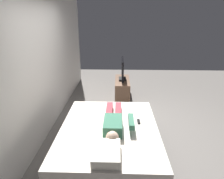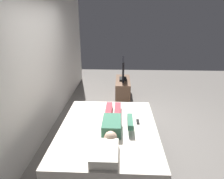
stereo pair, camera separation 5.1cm
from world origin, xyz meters
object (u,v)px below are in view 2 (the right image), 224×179
at_px(remote, 138,122).
at_px(tv_stand, 123,88).
at_px(bed, 108,142).
at_px(pillow, 105,153).
at_px(person, 113,122).
at_px(tv, 123,70).

xyz_separation_m(remote, tv_stand, (2.48, 0.23, -0.30)).
bearing_deg(remote, bed, 110.54).
relative_size(pillow, tv_stand, 0.44).
distance_m(bed, tv_stand, 2.68).
bearing_deg(bed, pillow, 180.00).
distance_m(pillow, tv_stand, 3.42).
height_order(bed, tv_stand, bed).
xyz_separation_m(person, tv_stand, (2.64, -0.17, -0.37)).
height_order(person, tv_stand, person).
relative_size(bed, tv, 2.38).
bearing_deg(bed, tv_stand, -5.32).
bearing_deg(remote, tv, 5.34).
bearing_deg(person, tv, -3.74).
bearing_deg(tv, remote, -174.66).
bearing_deg(tv, tv_stand, 90.00).
xyz_separation_m(person, tv, (2.64, -0.17, 0.16)).
relative_size(pillow, person, 0.38).
relative_size(tv_stand, tv, 1.25).
bearing_deg(tv, bed, 174.68).
height_order(bed, remote, remote).
relative_size(person, tv, 1.43).
bearing_deg(remote, pillow, 152.10).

